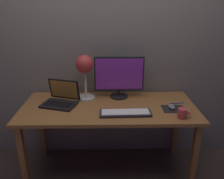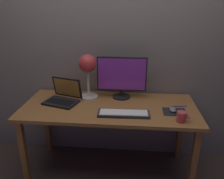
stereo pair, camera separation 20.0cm
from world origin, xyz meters
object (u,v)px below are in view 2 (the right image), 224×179
Objects in this scene: monitor at (122,76)px; laptop at (64,95)px; mouse at (173,109)px; desk_lamp at (88,67)px; coffee_mug at (182,117)px; keyboard_main at (124,114)px; pen at (179,106)px.

laptop is at bearing -165.17° from monitor.
monitor reaches higher than mouse.
desk_lamp is 0.98m from coffee_mug.
coffee_mug reaches higher than mouse.
monitor reaches higher than keyboard_main.
desk_lamp is at bearing 28.95° from laptop.
pen is (1.09, -0.02, -0.06)m from laptop.
keyboard_main is at bearing -166.62° from mouse.
pen is at bearing 55.04° from mouse.
monitor is 0.34m from desk_lamp.
monitor is 0.59m from laptop.
desk_lamp is (0.22, 0.12, 0.25)m from laptop.
laptop is 1.02m from mouse.
desk_lamp is at bearing 162.09° from mouse.
coffee_mug is (1.05, -0.31, -0.02)m from laptop.
mouse is (0.79, -0.26, -0.29)m from desk_lamp.
desk_lamp is at bearing 152.74° from coffee_mug.
keyboard_main is 0.47m from coffee_mug.
monitor is at bearing 138.02° from coffee_mug.
coffee_mug is (0.04, -0.17, 0.02)m from mouse.
laptop reaches higher than pen.
mouse is (0.42, 0.10, 0.01)m from keyboard_main.
coffee_mug is 0.78× the size of pen.
keyboard_main is at bearing -44.10° from desk_lamp.
mouse is at bearing 103.39° from coffee_mug.
laptop is 2.61× the size of pen.
pen is at bearing -1.30° from laptop.
mouse is at bearing -31.19° from monitor.
laptop is at bearing 178.70° from pen.
desk_lamp is at bearing 135.90° from keyboard_main.
mouse is 0.14m from pen.
mouse is 0.88× the size of coffee_mug.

